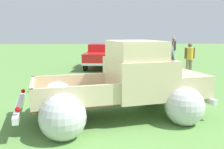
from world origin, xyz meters
name	(u,v)px	position (x,y,z in m)	size (l,w,h in m)	color
ground_plane	(114,117)	(0.00, 0.00, 0.00)	(80.00, 80.00, 0.00)	#609347
vintage_pickup_truck	(129,87)	(0.38, 0.09, 0.76)	(4.94, 3.58, 1.96)	black
show_car_0	(103,54)	(-0.29, 9.10, 0.78)	(2.27, 4.66, 1.43)	black
show_car_1	(153,53)	(3.02, 10.01, 0.78)	(2.22, 4.73, 1.43)	black
spectator_0	(190,57)	(4.08, 6.11, 0.91)	(0.53, 0.36, 1.60)	gray
spectator_1	(173,48)	(4.76, 11.32, 1.02)	(0.44, 0.53, 1.77)	#4C4742
lane_cone_1	(37,84)	(-2.63, 2.72, 0.31)	(0.36, 0.36, 0.63)	black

